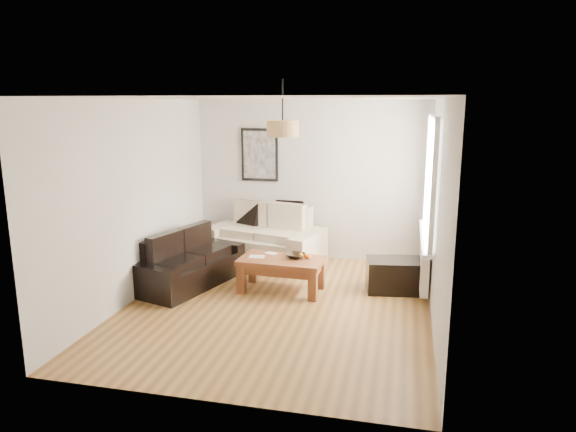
% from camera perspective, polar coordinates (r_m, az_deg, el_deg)
% --- Properties ---
extents(floor, '(4.50, 4.50, 0.00)m').
position_cam_1_polar(floor, '(6.78, -1.14, -9.78)').
color(floor, brown).
rests_on(floor, ground).
extents(ceiling, '(3.80, 4.50, 0.00)m').
position_cam_1_polar(ceiling, '(6.28, -1.25, 12.78)').
color(ceiling, white).
rests_on(ceiling, floor).
extents(wall_back, '(3.80, 0.04, 2.60)m').
position_cam_1_polar(wall_back, '(8.57, 2.46, 3.94)').
color(wall_back, silver).
rests_on(wall_back, floor).
extents(wall_front, '(3.80, 0.04, 2.60)m').
position_cam_1_polar(wall_front, '(4.32, -8.47, -4.65)').
color(wall_front, silver).
rests_on(wall_front, floor).
extents(wall_left, '(0.04, 4.50, 2.60)m').
position_cam_1_polar(wall_left, '(7.10, -16.26, 1.69)').
color(wall_left, silver).
rests_on(wall_left, floor).
extents(wall_right, '(0.04, 4.50, 2.60)m').
position_cam_1_polar(wall_right, '(6.23, 16.02, 0.27)').
color(wall_right, silver).
rests_on(wall_right, floor).
extents(window_bay, '(0.14, 1.90, 1.60)m').
position_cam_1_polar(window_bay, '(6.96, 15.52, 4.04)').
color(window_bay, white).
rests_on(window_bay, wall_right).
extents(radiator, '(0.10, 0.90, 0.52)m').
position_cam_1_polar(radiator, '(7.23, 14.64, -5.55)').
color(radiator, white).
rests_on(radiator, wall_right).
extents(poster, '(0.62, 0.04, 0.87)m').
position_cam_1_polar(poster, '(8.68, -3.11, 6.70)').
color(poster, black).
rests_on(poster, wall_back).
extents(pendant_shade, '(0.40, 0.40, 0.20)m').
position_cam_1_polar(pendant_shade, '(6.58, -0.59, 9.54)').
color(pendant_shade, tan).
rests_on(pendant_shade, ceiling).
extents(loveseat_cream, '(1.98, 1.38, 0.89)m').
position_cam_1_polar(loveseat_cream, '(8.43, -2.55, -2.12)').
color(loveseat_cream, beige).
rests_on(loveseat_cream, floor).
extents(sofa_leather, '(1.25, 1.83, 0.72)m').
position_cam_1_polar(sofa_leather, '(7.56, -10.81, -4.73)').
color(sofa_leather, black).
rests_on(sofa_leather, floor).
extents(coffee_table, '(1.17, 0.68, 0.47)m').
position_cam_1_polar(coffee_table, '(7.21, -0.71, -6.43)').
color(coffee_table, brown).
rests_on(coffee_table, floor).
extents(ottoman, '(0.85, 0.61, 0.44)m').
position_cam_1_polar(ottoman, '(7.36, 11.66, -6.37)').
color(ottoman, black).
rests_on(ottoman, floor).
extents(cushion_left, '(0.43, 0.29, 0.41)m').
position_cam_1_polar(cushion_left, '(8.65, -4.21, 0.37)').
color(cushion_left, black).
rests_on(cushion_left, loveseat_cream).
extents(cushion_right, '(0.44, 0.15, 0.43)m').
position_cam_1_polar(cushion_right, '(8.48, 0.10, 0.24)').
color(cushion_right, black).
rests_on(cushion_right, loveseat_cream).
extents(fruit_bowl, '(0.31, 0.31, 0.06)m').
position_cam_1_polar(fruit_bowl, '(7.14, 0.84, -4.37)').
color(fruit_bowl, black).
rests_on(fruit_bowl, coffee_table).
extents(orange_a, '(0.07, 0.07, 0.06)m').
position_cam_1_polar(orange_a, '(7.11, 1.95, -4.38)').
color(orange_a, orange).
rests_on(orange_a, fruit_bowl).
extents(orange_b, '(0.08, 0.08, 0.07)m').
position_cam_1_polar(orange_b, '(7.09, 2.26, -4.43)').
color(orange_b, orange).
rests_on(orange_b, fruit_bowl).
extents(orange_c, '(0.08, 0.08, 0.07)m').
position_cam_1_polar(orange_c, '(7.15, 1.42, -4.29)').
color(orange_c, orange).
rests_on(orange_c, fruit_bowl).
extents(papers, '(0.23, 0.17, 0.01)m').
position_cam_1_polar(papers, '(7.22, -3.42, -4.44)').
color(papers, white).
rests_on(papers, coffee_table).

